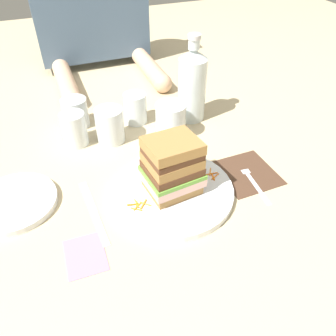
# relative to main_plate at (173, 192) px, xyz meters

# --- Properties ---
(ground_plane) EXTENTS (3.00, 3.00, 0.00)m
(ground_plane) POSITION_rel_main_plate_xyz_m (-0.00, 0.00, -0.01)
(ground_plane) COLOR #C6B289
(main_plate) EXTENTS (0.28, 0.28, 0.02)m
(main_plate) POSITION_rel_main_plate_xyz_m (0.00, 0.00, 0.00)
(main_plate) COLOR white
(main_plate) RESTS_ON ground_plane
(sandwich) EXTENTS (0.13, 0.11, 0.13)m
(sandwich) POSITION_rel_main_plate_xyz_m (-0.00, 0.00, 0.07)
(sandwich) COLOR #A87A42
(sandwich) RESTS_ON main_plate
(carrot_shred_0) EXTENTS (0.00, 0.03, 0.00)m
(carrot_shred_0) POSITION_rel_main_plate_xyz_m (-0.09, -0.01, 0.01)
(carrot_shred_0) COLOR orange
(carrot_shred_0) RESTS_ON main_plate
(carrot_shred_1) EXTENTS (0.02, 0.02, 0.00)m
(carrot_shred_1) POSITION_rel_main_plate_xyz_m (-0.09, -0.03, 0.01)
(carrot_shred_1) COLOR orange
(carrot_shred_1) RESTS_ON main_plate
(carrot_shred_2) EXTENTS (0.02, 0.02, 0.00)m
(carrot_shred_2) POSITION_rel_main_plate_xyz_m (-0.09, -0.02, 0.01)
(carrot_shred_2) COLOR orange
(carrot_shred_2) RESTS_ON main_plate
(carrot_shred_3) EXTENTS (0.03, 0.01, 0.00)m
(carrot_shred_3) POSITION_rel_main_plate_xyz_m (-0.10, -0.01, 0.01)
(carrot_shred_3) COLOR orange
(carrot_shred_3) RESTS_ON main_plate
(carrot_shred_4) EXTENTS (0.02, 0.02, 0.00)m
(carrot_shred_4) POSITION_rel_main_plate_xyz_m (-0.07, -0.02, 0.01)
(carrot_shred_4) COLOR orange
(carrot_shred_4) RESTS_ON main_plate
(carrot_shred_5) EXTENTS (0.01, 0.02, 0.00)m
(carrot_shred_5) POSITION_rel_main_plate_xyz_m (-0.09, -0.02, 0.01)
(carrot_shred_5) COLOR orange
(carrot_shred_5) RESTS_ON main_plate
(carrot_shred_6) EXTENTS (0.02, 0.02, 0.00)m
(carrot_shred_6) POSITION_rel_main_plate_xyz_m (-0.08, -0.02, 0.01)
(carrot_shred_6) COLOR orange
(carrot_shred_6) RESTS_ON main_plate
(carrot_shred_7) EXTENTS (0.03, 0.01, 0.00)m
(carrot_shred_7) POSITION_rel_main_plate_xyz_m (0.11, 0.01, 0.01)
(carrot_shred_7) COLOR orange
(carrot_shred_7) RESTS_ON main_plate
(carrot_shred_8) EXTENTS (0.03, 0.01, 0.00)m
(carrot_shred_8) POSITION_rel_main_plate_xyz_m (0.11, 0.02, 0.01)
(carrot_shred_8) COLOR orange
(carrot_shred_8) RESTS_ON main_plate
(carrot_shred_9) EXTENTS (0.01, 0.02, 0.00)m
(carrot_shred_9) POSITION_rel_main_plate_xyz_m (0.07, 0.00, 0.01)
(carrot_shred_9) COLOR orange
(carrot_shred_9) RESTS_ON main_plate
(carrot_shred_10) EXTENTS (0.01, 0.02, 0.00)m
(carrot_shred_10) POSITION_rel_main_plate_xyz_m (0.10, 0.01, 0.01)
(carrot_shred_10) COLOR orange
(carrot_shred_10) RESTS_ON main_plate
(carrot_shred_11) EXTENTS (0.02, 0.03, 0.00)m
(carrot_shred_11) POSITION_rel_main_plate_xyz_m (0.10, 0.02, 0.01)
(carrot_shred_11) COLOR orange
(carrot_shred_11) RESTS_ON main_plate
(carrot_shred_12) EXTENTS (0.00, 0.02, 0.00)m
(carrot_shred_12) POSITION_rel_main_plate_xyz_m (0.08, 0.01, 0.01)
(carrot_shred_12) COLOR orange
(carrot_shred_12) RESTS_ON main_plate
(napkin_dark) EXTENTS (0.14, 0.15, 0.00)m
(napkin_dark) POSITION_rel_main_plate_xyz_m (0.19, 0.00, -0.01)
(napkin_dark) COLOR #4C3323
(napkin_dark) RESTS_ON ground_plane
(fork) EXTENTS (0.03, 0.17, 0.00)m
(fork) POSITION_rel_main_plate_xyz_m (0.19, -0.02, -0.00)
(fork) COLOR silver
(fork) RESTS_ON napkin_dark
(knife) EXTENTS (0.03, 0.20, 0.00)m
(knife) POSITION_rel_main_plate_xyz_m (-0.18, 0.01, -0.01)
(knife) COLOR silver
(knife) RESTS_ON ground_plane
(juice_glass) EXTENTS (0.08, 0.08, 0.10)m
(juice_glass) POSITION_rel_main_plate_xyz_m (0.08, 0.22, 0.04)
(juice_glass) COLOR white
(juice_glass) RESTS_ON ground_plane
(water_bottle) EXTENTS (0.08, 0.08, 0.25)m
(water_bottle) POSITION_rel_main_plate_xyz_m (0.17, 0.29, 0.10)
(water_bottle) COLOR silver
(water_bottle) RESTS_ON ground_plane
(empty_tumbler_0) EXTENTS (0.07, 0.07, 0.09)m
(empty_tumbler_0) POSITION_rel_main_plate_xyz_m (-0.08, 0.26, 0.04)
(empty_tumbler_0) COLOR silver
(empty_tumbler_0) RESTS_ON ground_plane
(empty_tumbler_1) EXTENTS (0.07, 0.07, 0.08)m
(empty_tumbler_1) POSITION_rel_main_plate_xyz_m (-0.15, 0.37, 0.03)
(empty_tumbler_1) COLOR silver
(empty_tumbler_1) RESTS_ON ground_plane
(empty_tumbler_2) EXTENTS (0.06, 0.06, 0.09)m
(empty_tumbler_2) POSITION_rel_main_plate_xyz_m (0.01, 0.33, 0.04)
(empty_tumbler_2) COLOR silver
(empty_tumbler_2) RESTS_ON ground_plane
(empty_tumbler_3) EXTENTS (0.06, 0.06, 0.09)m
(empty_tumbler_3) POSITION_rel_main_plate_xyz_m (-0.17, 0.28, 0.04)
(empty_tumbler_3) COLOR silver
(empty_tumbler_3) RESTS_ON ground_plane
(side_plate) EXTENTS (0.18, 0.18, 0.01)m
(side_plate) POSITION_rel_main_plate_xyz_m (-0.33, 0.10, -0.00)
(side_plate) COLOR white
(side_plate) RESTS_ON ground_plane
(napkin_pink) EXTENTS (0.08, 0.10, 0.00)m
(napkin_pink) POSITION_rel_main_plate_xyz_m (-0.21, -0.09, -0.01)
(napkin_pink) COLOR pink
(napkin_pink) RESTS_ON ground_plane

